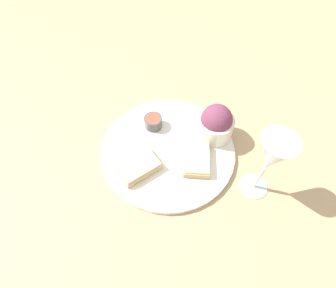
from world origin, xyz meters
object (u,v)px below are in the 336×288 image
at_px(sauce_ramekin, 153,122).
at_px(cheese_toast_far, 197,159).
at_px(salad_bowl, 216,123).
at_px(wine_glass, 272,157).
at_px(cheese_toast_near, 138,166).

relative_size(sauce_ramekin, cheese_toast_far, 0.44).
height_order(salad_bowl, wine_glass, wine_glass).
bearing_deg(sauce_ramekin, salad_bowl, 104.16).
relative_size(sauce_ramekin, cheese_toast_near, 0.40).
bearing_deg(salad_bowl, sauce_ramekin, -75.84).
distance_m(salad_bowl, cheese_toast_far, 0.11).
distance_m(sauce_ramekin, cheese_toast_far, 0.16).
xyz_separation_m(cheese_toast_near, cheese_toast_far, (-0.08, 0.13, -0.00)).
xyz_separation_m(salad_bowl, sauce_ramekin, (0.04, -0.16, -0.03)).
relative_size(salad_bowl, sauce_ramekin, 2.03).
height_order(cheese_toast_near, wine_glass, wine_glass).
bearing_deg(wine_glass, cheese_toast_far, -90.58).
xyz_separation_m(salad_bowl, wine_glass, (0.10, 0.14, 0.08)).
distance_m(cheese_toast_near, cheese_toast_far, 0.15).
relative_size(salad_bowl, cheese_toast_far, 0.90).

